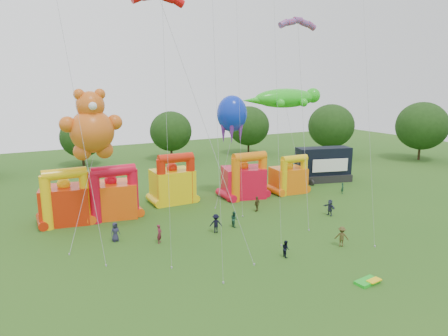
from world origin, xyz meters
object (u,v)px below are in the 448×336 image
stage_trailer (323,165)px  spectator_0 (115,232)px  gecko_kite (289,116)px  octopus_kite (227,151)px  teddy_bear_kite (86,171)px  bouncy_castle_0 (65,202)px  spectator_4 (257,204)px  bouncy_castle_2 (173,183)px

stage_trailer → spectator_0: size_ratio=4.69×
gecko_kite → octopus_kite: 13.85m
stage_trailer → spectator_0: stage_trailer is taller
gecko_kite → spectator_0: gecko_kite is taller
teddy_bear_kite → gecko_kite: size_ratio=1.02×
bouncy_castle_0 → teddy_bear_kite: teddy_bear_kite is taller
bouncy_castle_0 → spectator_0: (3.48, -7.82, -1.47)m
teddy_bear_kite → stage_trailer: bearing=9.9°
bouncy_castle_0 → spectator_0: bearing=-66.0°
spectator_0 → spectator_4: 17.21m
spectator_0 → spectator_4: (17.16, 1.30, -0.03)m
stage_trailer → teddy_bear_kite: size_ratio=0.61×
teddy_bear_kite → spectator_4: 19.91m
stage_trailer → octopus_kite: octopus_kite is taller
bouncy_castle_2 → teddy_bear_kite: size_ratio=0.45×
spectator_4 → stage_trailer: bearing=175.6°
bouncy_castle_0 → stage_trailer: size_ratio=0.71×
bouncy_castle_0 → spectator_4: size_ratio=3.45×
bouncy_castle_2 → teddy_bear_kite: teddy_bear_kite is taller
teddy_bear_kite → spectator_0: bearing=-57.1°
bouncy_castle_0 → stage_trailer: bearing=2.0°
teddy_bear_kite → octopus_kite: bearing=13.8°
bouncy_castle_0 → bouncy_castle_2: 13.27m
bouncy_castle_2 → teddy_bear_kite: (-11.50, -6.71, 4.20)m
octopus_kite → spectator_0: size_ratio=7.17×
spectator_4 → gecko_kite: bearing=-168.9°
gecko_kite → spectator_4: gecko_kite is taller
bouncy_castle_0 → teddy_bear_kite: size_ratio=0.43×
spectator_0 → spectator_4: bearing=-10.0°
bouncy_castle_0 → teddy_bear_kite: (1.66, -5.00, 4.28)m
spectator_4 → teddy_bear_kite: bearing=-33.4°
bouncy_castle_2 → octopus_kite: size_ratio=0.48×
stage_trailer → octopus_kite: size_ratio=0.65×
stage_trailer → bouncy_castle_0: bearing=-178.0°
octopus_kite → spectator_4: size_ratio=7.40×
teddy_bear_kite → spectator_0: teddy_bear_kite is taller
bouncy_castle_2 → spectator_4: 11.24m
stage_trailer → spectator_0: (-34.42, -9.15, -1.62)m
stage_trailer → spectator_0: 35.65m
octopus_kite → bouncy_castle_0: bearing=178.4°
octopus_kite → spectator_4: (0.88, -5.97, -5.57)m
octopus_kite → stage_trailer: bearing=5.9°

